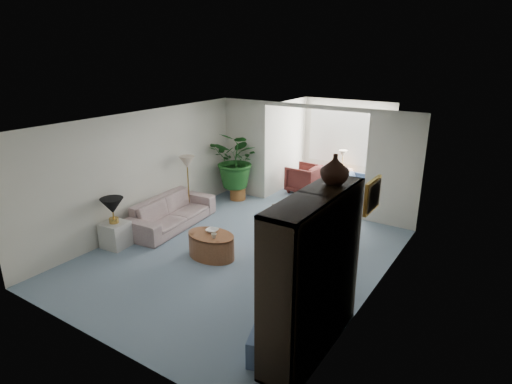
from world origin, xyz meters
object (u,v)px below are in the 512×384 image
Objects in this scene: coffee_table at (211,245)px; coffee_bowl at (212,230)px; cabinet_urn at (335,169)px; plant_pot at (238,193)px; entertainment_cabinet at (313,274)px; sunroom_chair_blue at (358,189)px; end_table at (116,235)px; framed_picture at (373,196)px; side_table_dark at (339,236)px; sofa at (172,212)px; coffee_cup at (214,236)px; ottoman at (268,348)px; sunroom_chair_maroon at (304,179)px; floor_lamp at (187,162)px; table_lamp at (112,206)px; wingback_chair at (299,229)px; sunroom_table at (341,179)px.

coffee_bowl is (-0.05, 0.10, 0.25)m from coffee_table.
cabinet_urn reaches higher than plant_pot.
entertainment_cabinet reaches higher than sunroom_chair_blue.
end_table is 4.58m from entertainment_cabinet.
framed_picture reaches higher than side_table_dark.
coffee_bowl is at bearing -115.28° from sofa.
coffee_cup is 2.80m from ottoman.
sunroom_chair_maroon is (1.36, 3.66, 0.05)m from sofa.
coffee_cup is (1.96, -1.53, -0.76)m from floor_lamp.
cabinet_urn is (4.47, -0.06, 1.42)m from table_lamp.
wingback_chair is (3.03, 1.88, -0.44)m from table_lamp.
sofa is 4.37× the size of end_table.
floor_lamp is at bearing 142.95° from coffee_bowl.
floor_lamp is 3.76× the size of coffee_cup.
end_table is 0.55× the size of wingback_chair.
side_table_dark is at bearing -68.30° from sunroom_table.
cabinet_urn is (0.74, -2.25, 1.97)m from side_table_dark.
sofa is at bearing 161.73° from cabinet_urn.
wingback_chair is 3.45m from sunroom_chair_maroon.
sofa is 2.88m from wingback_chair.
floor_lamp is 2.59m from coffee_cup.
coffee_bowl reaches higher than ottoman.
wingback_chair is at bearing 31.87° from table_lamp.
plant_pot is at bearing 138.47° from cabinet_urn.
coffee_cup is 0.12× the size of sunroom_chair_maroon.
end_table is at bearing -14.39° from sunroom_chair_maroon.
sunroom_table is (2.29, 3.64, -0.95)m from floor_lamp.
entertainment_cabinet is at bearing 30.55° from sunroom_chair_maroon.
plant_pot is at bearing 118.17° from coffee_cup.
plant_pot is 0.67× the size of sunroom_table.
entertainment_cabinet is 1.07m from ottoman.
table_lamp reaches higher than coffee_cup.
coffee_cup reaches higher than coffee_table.
sunroom_chair_maroon is at bearing -135.00° from sunroom_table.
coffee_bowl reaches higher than plant_pot.
sunroom_chair_blue reaches higher than end_table.
entertainment_cabinet is (1.44, -2.45, 0.63)m from wingback_chair.
floor_lamp reaches higher than wingback_chair.
framed_picture is 3.24m from coffee_table.
coffee_cup is 0.24× the size of plant_pot.
entertainment_cabinet is (4.27, -1.91, 0.72)m from sofa.
sunroom_chair_maroon is at bearing 72.69° from table_lamp.
sunroom_table reaches higher than end_table.
coffee_cup is at bearing 155.23° from entertainment_cabinet.
cabinet_urn is (4.47, -0.06, 2.02)m from end_table.
end_table is 3.58m from plant_pot.
sunroom_table is (2.31, 5.76, 0.05)m from end_table.
sofa is at bearing 157.96° from coffee_table.
framed_picture is at bearing 75.09° from ottoman.
plant_pot is 1.88m from sunroom_chair_maroon.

